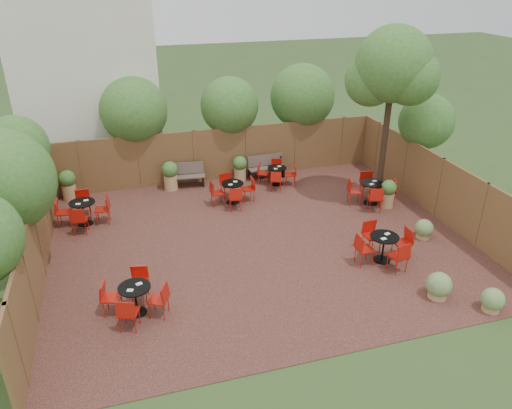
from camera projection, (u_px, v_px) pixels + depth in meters
name	position (u px, v px, depth m)	size (l,w,h in m)	color
ground	(260.00, 242.00, 14.60)	(80.00, 80.00, 0.00)	#354F23
courtyard_paving	(260.00, 241.00, 14.59)	(12.00, 10.00, 0.02)	#321B14
fence_back	(221.00, 154.00, 18.46)	(12.00, 0.08, 2.00)	brown
fence_left	(38.00, 242.00, 12.63)	(0.08, 10.00, 2.00)	brown
fence_right	(439.00, 188.00, 15.68)	(0.08, 10.00, 2.00)	brown
neighbour_building	(85.00, 65.00, 18.56)	(5.00, 4.00, 8.00)	silver
overhang_foliage	(177.00, 130.00, 15.62)	(15.33, 10.56, 2.56)	#336320
courtyard_tree	(393.00, 71.00, 15.13)	(2.60, 2.50, 5.84)	black
park_bench_left	(185.00, 175.00, 17.98)	(1.49, 0.62, 0.90)	brown
park_bench_right	(266.00, 166.00, 18.79)	(1.43, 0.53, 0.87)	brown
bistro_tables	(253.00, 214.00, 15.20)	(11.03, 7.66, 0.90)	black
planters	(201.00, 179.00, 17.39)	(10.90, 4.24, 1.07)	tan
low_shrubs	(448.00, 271.00, 12.64)	(1.94, 4.02, 0.68)	tan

